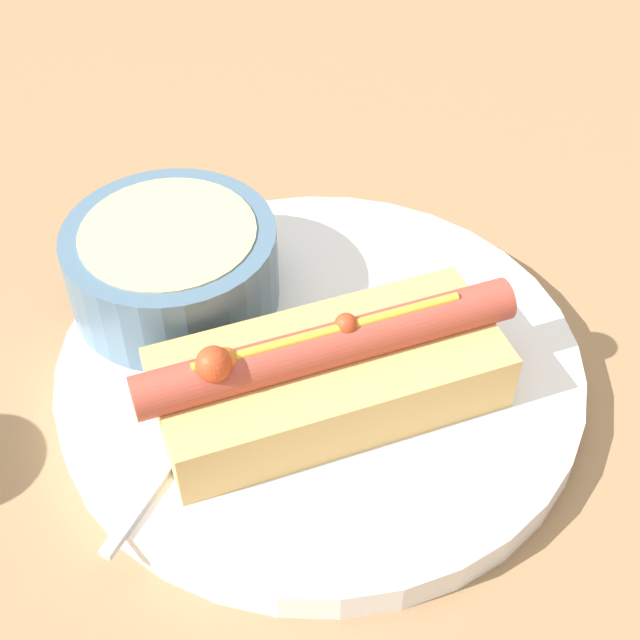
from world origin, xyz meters
TOP-DOWN VIEW (x-y plane):
  - ground_plane at (0.00, 0.00)m, footprint 4.00×4.00m
  - dinner_plate at (0.00, 0.00)m, footprint 0.29×0.29m
  - hot_dog at (-0.01, -0.03)m, footprint 0.20×0.09m
  - soup_bowl at (-0.05, 0.08)m, footprint 0.12×0.12m
  - spoon at (-0.05, 0.01)m, footprint 0.14×0.12m

SIDE VIEW (x-z plane):
  - ground_plane at x=0.00m, z-range 0.00..0.00m
  - dinner_plate at x=0.00m, z-range 0.00..0.02m
  - spoon at x=-0.05m, z-range 0.02..0.03m
  - hot_dog at x=-0.01m, z-range 0.01..0.07m
  - soup_bowl at x=-0.05m, z-range 0.02..0.07m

